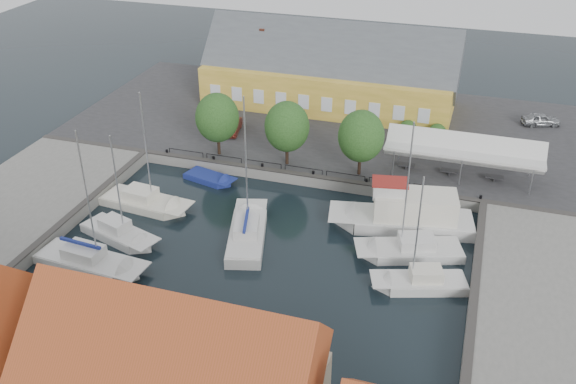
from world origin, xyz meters
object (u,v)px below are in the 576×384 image
object	(u,v)px
warehouse	(325,74)
west_boat_c	(119,235)
car_red	(233,127)
trawler	(407,216)
west_boat_d	(89,263)
launch_sw	(32,294)
east_boat_b	(421,284)
center_sailboat	(247,235)
car_silver	(541,119)
tent_canopy	(464,150)
west_boat_b	(145,204)
launch_nw	(209,179)
east_boat_a	(411,252)

from	to	relation	value
warehouse	west_boat_c	size ratio (longest dim) A/B	2.88
car_red	trawler	size ratio (longest dim) A/B	0.32
west_boat_d	launch_sw	xyz separation A→B (m)	(-2.02, -4.28, -0.18)
warehouse	east_boat_b	distance (m)	34.10
center_sailboat	west_boat_d	xyz separation A→B (m)	(-10.11, -7.08, -0.09)
car_silver	launch_sw	xyz separation A→B (m)	(-35.03, -40.12, -1.60)
tent_canopy	car_red	bearing A→B (deg)	173.35
west_boat_c	launch_sw	bearing A→B (deg)	-104.36
trawler	west_boat_b	distance (m)	22.69
west_boat_c	launch_sw	distance (m)	8.62
west_boat_d	launch_sw	world-z (taller)	west_boat_d
center_sailboat	west_boat_c	xyz separation A→B (m)	(-9.99, -3.01, -0.10)
launch_nw	trawler	bearing A→B (deg)	-7.65
car_red	launch_sw	bearing A→B (deg)	-108.89
tent_canopy	east_boat_b	xyz separation A→B (m)	(-1.41, -16.39, -3.42)
center_sailboat	car_silver	bearing A→B (deg)	51.48
west_boat_b	west_boat_c	world-z (taller)	west_boat_b
launch_nw	west_boat_b	bearing A→B (deg)	-119.72
launch_sw	launch_nw	bearing A→B (deg)	75.19
center_sailboat	east_boat_b	bearing A→B (deg)	-8.39
center_sailboat	east_boat_a	size ratio (longest dim) A/B	1.06
car_silver	launch_nw	xyz separation A→B (m)	(-29.85, -20.54, -1.60)
car_silver	warehouse	bearing A→B (deg)	73.52
center_sailboat	east_boat_b	size ratio (longest dim) A/B	1.29
car_red	launch_nw	xyz separation A→B (m)	(1.12, -8.83, -1.57)
trawler	west_boat_c	xyz separation A→B (m)	(-21.95, -8.69, -0.76)
car_red	east_boat_b	xyz separation A→B (m)	(22.26, -19.15, -1.40)
west_boat_b	launch_nw	xyz separation A→B (m)	(3.48, 6.10, -0.17)
trawler	east_boat_a	size ratio (longest dim) A/B	1.05
launch_sw	east_boat_a	bearing A→B (deg)	27.69
tent_canopy	launch_sw	xyz separation A→B (m)	(-27.74, -25.66, -3.59)
tent_canopy	west_boat_b	world-z (taller)	west_boat_b
warehouse	east_boat_a	xyz separation A→B (m)	(13.94, -26.36, -4.17)
warehouse	launch_nw	size ratio (longest dim) A/B	5.35
warehouse	trawler	size ratio (longest dim) A/B	2.31
east_boat_b	launch_nw	bearing A→B (deg)	153.99
car_red	center_sailboat	bearing A→B (deg)	-75.45
warehouse	center_sailboat	world-z (taller)	center_sailboat
east_boat_a	east_boat_b	size ratio (longest dim) A/B	1.22
car_red	launch_sw	world-z (taller)	car_red
east_boat_a	launch_sw	distance (m)	28.32
car_silver	west_boat_b	world-z (taller)	west_boat_b
warehouse	car_red	bearing A→B (deg)	-122.53
tent_canopy	east_boat_a	size ratio (longest dim) A/B	1.18
tent_canopy	west_boat_d	xyz separation A→B (m)	(-25.72, -21.38, -3.41)
east_boat_a	tent_canopy	bearing A→B (deg)	78.00
launch_nw	launch_sw	bearing A→B (deg)	-104.81
tent_canopy	launch_nw	size ratio (longest dim) A/B	2.62
launch_sw	launch_nw	xyz separation A→B (m)	(5.18, 19.59, -0.00)
west_boat_d	east_boat_a	bearing A→B (deg)	21.05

